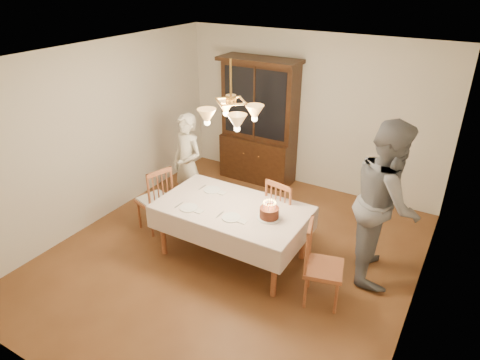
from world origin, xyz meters
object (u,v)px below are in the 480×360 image
Objects in this scene: chair_far_side at (284,215)px; birthday_cake at (269,213)px; dining_table at (232,212)px; elderly_woman at (188,165)px; china_hutch at (259,124)px.

birthday_cake is (0.07, -0.63, 0.38)m from chair_far_side.
dining_table is 1.90× the size of chair_far_side.
birthday_cake is at bearing -7.81° from elderly_woman.
dining_table is at bearing -126.11° from chair_far_side.
elderly_woman is (-0.38, -1.57, -0.25)m from china_hutch.
china_hutch is 2.64m from birthday_cake.
china_hutch is 7.20× the size of birthday_cake.
elderly_woman is at bearing 150.39° from dining_table.
chair_far_side is 0.74m from birthday_cake.
birthday_cake is at bearing -58.99° from china_hutch.
china_hutch is 1.63m from elderly_woman.
elderly_woman is (-1.66, 0.06, 0.35)m from chair_far_side.
chair_far_side is 3.33× the size of birthday_cake.
dining_table is 1.20× the size of elderly_woman.
chair_far_side is at bearing 53.89° from dining_table.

